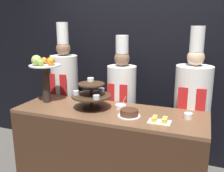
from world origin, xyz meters
TOP-DOWN VIEW (x-y plane):
  - wall_back at (0.00, 1.27)m, footprint 10.00×0.06m
  - buffet_counter at (0.00, 0.34)m, footprint 2.05×0.68m
  - tiered_stand at (-0.21, 0.35)m, footprint 0.43×0.43m
  - fruit_pedestal at (-0.81, 0.36)m, footprint 0.36×0.36m
  - cake_round at (0.25, 0.26)m, footprint 0.23×0.23m
  - cup_white at (0.81, 0.40)m, footprint 0.08×0.08m
  - cake_square_tray at (0.57, 0.21)m, footprint 0.21×0.14m
  - serving_bowl_far at (0.10, 0.46)m, footprint 0.12×0.12m
  - chef_left at (-0.86, 0.88)m, footprint 0.37×0.37m
  - chef_center_left at (-0.04, 0.88)m, footprint 0.36×0.36m
  - chef_center_right at (0.82, 0.88)m, footprint 0.41×0.41m

SIDE VIEW (x-z plane):
  - buffet_counter at x=0.00m, z-range 0.00..0.93m
  - chef_center_left at x=-0.04m, z-range 0.07..1.78m
  - chef_center_right at x=0.82m, z-range 0.04..1.86m
  - cake_square_tray at x=0.57m, z-range 0.93..0.98m
  - serving_bowl_far at x=0.10m, z-range 0.88..1.03m
  - cup_white at x=0.81m, z-range 0.93..0.99m
  - cake_round at x=0.25m, z-range 0.93..1.00m
  - chef_left at x=-0.86m, z-range 0.06..1.92m
  - tiered_stand at x=-0.21m, z-range 0.94..1.26m
  - fruit_pedestal at x=-0.81m, z-range 1.03..1.59m
  - wall_back at x=0.00m, z-range 0.00..2.80m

